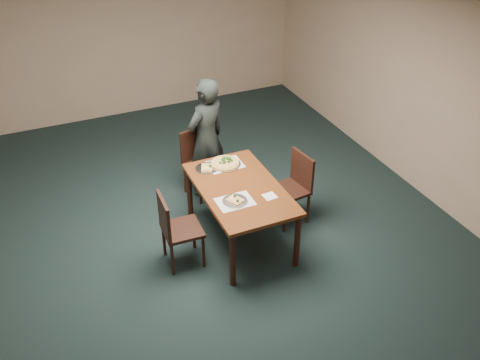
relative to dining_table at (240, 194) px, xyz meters
name	(u,v)px	position (x,y,z in m)	size (l,w,h in m)	color
ground	(215,245)	(-0.32, 0.00, -0.66)	(8.00, 8.00, 0.00)	black
room_shell	(211,114)	(-0.32, 0.00, 1.08)	(8.00, 8.00, 8.00)	tan
dining_table	(240,194)	(0.00, 0.00, 0.00)	(0.90, 1.50, 0.75)	#522610
chair_far	(199,158)	(-0.08, 1.17, -0.14)	(0.52, 0.52, 0.91)	black
chair_left	(175,227)	(-0.83, -0.10, -0.14)	(0.44, 0.44, 0.91)	black
chair_right	(294,184)	(0.78, 0.11, -0.14)	(0.47, 0.47, 0.91)	black
diner	(206,139)	(0.01, 1.11, 0.17)	(0.60, 0.40, 1.65)	black
placemat_main	(225,164)	(0.03, 0.53, 0.09)	(0.42, 0.32, 0.00)	white
placemat_near	(235,202)	(-0.16, -0.24, 0.09)	(0.40, 0.30, 0.00)	white
pizza_pan	(225,163)	(0.04, 0.53, 0.12)	(0.38, 0.38, 0.07)	silver
slice_plate_near	(235,201)	(-0.16, -0.24, 0.11)	(0.28, 0.28, 0.06)	silver
slice_plate_far	(207,168)	(-0.20, 0.53, 0.10)	(0.28, 0.28, 0.06)	silver
napkin	(270,196)	(0.23, -0.30, 0.09)	(0.14, 0.14, 0.01)	white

